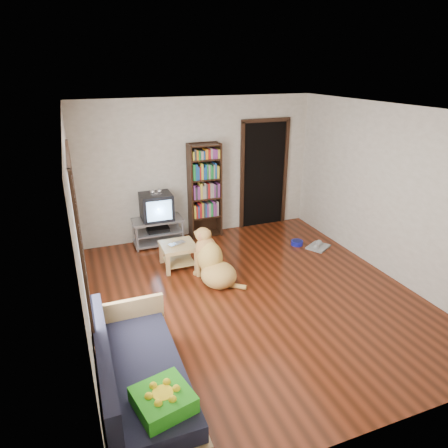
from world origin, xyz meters
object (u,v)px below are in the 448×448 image
object	(u,v)px
coffee_table	(178,251)
laptop	(178,244)
green_cushion	(163,400)
bookshelf	(205,186)
sofa	(139,380)
tv_stand	(158,231)
dog_bowl	(297,243)
dog	(213,263)
crt_tv	(156,206)
grey_rag	(318,247)

from	to	relation	value
coffee_table	laptop	bearing A→B (deg)	-90.00
green_cushion	bookshelf	world-z (taller)	bookshelf
green_cushion	sofa	bearing A→B (deg)	89.30
tv_stand	sofa	size ratio (longest dim) A/B	0.50
dog_bowl	tv_stand	xyz separation A→B (m)	(-2.39, 0.96, 0.23)
green_cushion	dog_bowl	distance (m)	4.60
bookshelf	dog	size ratio (longest dim) A/B	1.91
dog_bowl	bookshelf	distance (m)	2.02
laptop	sofa	world-z (taller)	sofa
dog_bowl	dog	distance (m)	2.04
laptop	tv_stand	world-z (taller)	tv_stand
tv_stand	dog	bearing A→B (deg)	-73.48
crt_tv	dog	xyz separation A→B (m)	(0.49, -1.67, -0.43)
laptop	crt_tv	distance (m)	1.11
green_cushion	laptop	xyz separation A→B (m)	(0.97, 3.16, -0.08)
dog_bowl	sofa	world-z (taller)	sofa
green_cushion	tv_stand	bearing A→B (deg)	65.38
grey_rag	bookshelf	world-z (taller)	bookshelf
green_cushion	dog_bowl	world-z (taller)	green_cushion
laptop	tv_stand	size ratio (longest dim) A/B	0.32
tv_stand	bookshelf	bearing A→B (deg)	5.63
dog_bowl	crt_tv	xyz separation A→B (m)	(-2.39, 0.98, 0.70)
green_cushion	bookshelf	size ratio (longest dim) A/B	0.25
dog_bowl	bookshelf	xyz separation A→B (m)	(-1.44, 1.05, 0.96)
bookshelf	dog_bowl	bearing A→B (deg)	-36.06
grey_rag	crt_tv	bearing A→B (deg)	155.48
dog_bowl	crt_tv	world-z (taller)	crt_tv
grey_rag	crt_tv	size ratio (longest dim) A/B	0.69
tv_stand	crt_tv	xyz separation A→B (m)	(0.00, 0.02, 0.47)
grey_rag	coffee_table	bearing A→B (deg)	175.37
crt_tv	dog	size ratio (longest dim) A/B	0.62
dog_bowl	bookshelf	size ratio (longest dim) A/B	0.12
green_cushion	bookshelf	distance (m)	4.68
crt_tv	coffee_table	size ratio (longest dim) A/B	1.05
grey_rag	dog	size ratio (longest dim) A/B	0.43
tv_stand	dog	xyz separation A→B (m)	(0.49, -1.65, 0.04)
tv_stand	laptop	bearing A→B (deg)	-83.32
dog_bowl	coffee_table	size ratio (longest dim) A/B	0.40
green_cushion	sofa	world-z (taller)	sofa
laptop	coffee_table	size ratio (longest dim) A/B	0.52
dog_bowl	grey_rag	size ratio (longest dim) A/B	0.55
grey_rag	crt_tv	xyz separation A→B (m)	(-2.69, 1.23, 0.73)
grey_rag	tv_stand	size ratio (longest dim) A/B	0.44
crt_tv	grey_rag	bearing A→B (deg)	-24.52
bookshelf	coffee_table	bearing A→B (deg)	-127.26
grey_rag	dog	world-z (taller)	dog
crt_tv	dog	bearing A→B (deg)	-73.69
coffee_table	dog	bearing A→B (deg)	-60.43
dog_bowl	tv_stand	distance (m)	2.58
grey_rag	sofa	bearing A→B (deg)	-146.50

